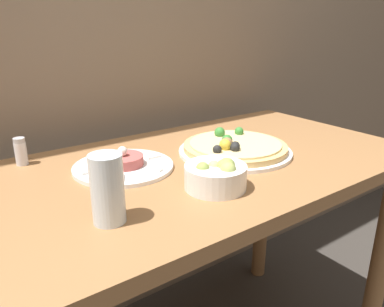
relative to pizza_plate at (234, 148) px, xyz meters
The scene contains 6 objects.
dining_table 0.24m from the pizza_plate, behind, with size 1.38×0.65×0.75m.
pizza_plate is the anchor object (origin of this frame).
tartare_plate 0.32m from the pizza_plate, 166.01° to the left, with size 0.25×0.25×0.06m.
small_bowl 0.24m from the pizza_plate, 141.43° to the right, with size 0.14×0.14×0.07m.
drinking_glass 0.47m from the pizza_plate, 161.38° to the right, with size 0.06×0.06×0.13m.
salt_shaker 0.57m from the pizza_plate, 153.12° to the left, with size 0.03×0.03×0.07m.
Camera 1 is at (-0.47, -0.42, 1.10)m, focal length 35.00 mm.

